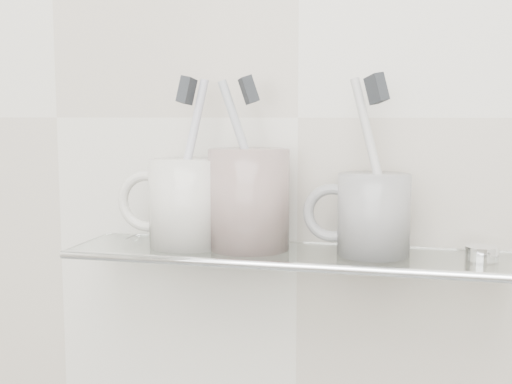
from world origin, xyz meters
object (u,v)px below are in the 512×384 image
(mug_center, at_px, (249,199))
(mug_right, at_px, (374,214))
(mug_left, at_px, (188,203))
(shelf_glass, at_px, (288,255))

(mug_center, xyz_separation_m, mug_right, (0.14, 0.00, -0.01))
(mug_left, height_order, mug_right, mug_left)
(mug_center, bearing_deg, shelf_glass, 10.30)
(mug_center, bearing_deg, mug_right, 16.43)
(shelf_glass, xyz_separation_m, mug_left, (-0.12, 0.00, 0.06))
(shelf_glass, distance_m, mug_center, 0.08)
(mug_center, bearing_deg, mug_left, -163.57)
(mug_left, relative_size, mug_center, 0.89)
(shelf_glass, height_order, mug_center, mug_center)
(mug_center, relative_size, mug_right, 1.28)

